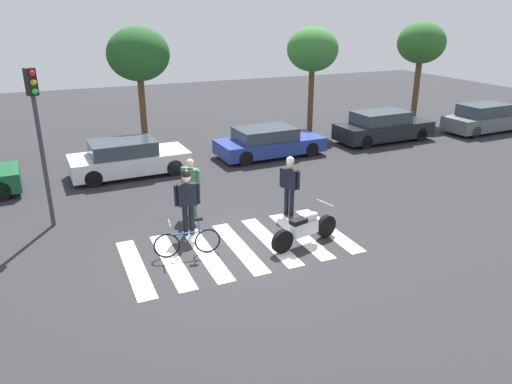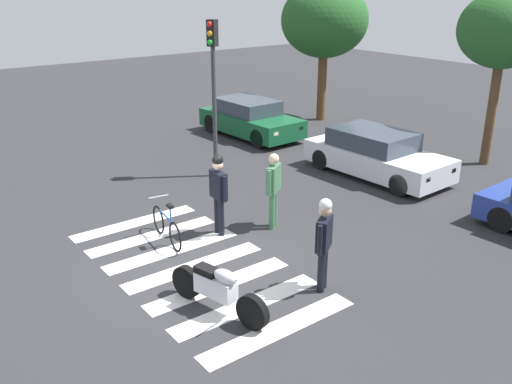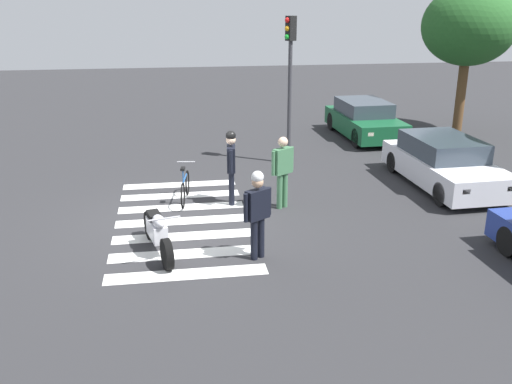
% 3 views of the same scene
% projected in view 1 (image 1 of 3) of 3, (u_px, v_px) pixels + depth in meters
% --- Properties ---
extents(ground_plane, '(60.00, 60.00, 0.00)m').
position_uv_depth(ground_plane, '(239.00, 247.00, 12.71)').
color(ground_plane, '#2B2B2D').
extents(police_motorcycle, '(2.14, 0.78, 1.03)m').
position_uv_depth(police_motorcycle, '(305.00, 229.00, 12.71)').
color(police_motorcycle, black).
rests_on(police_motorcycle, ground_plane).
extents(leaning_bicycle, '(1.67, 0.46, 0.99)m').
position_uv_depth(leaning_bicycle, '(188.00, 242.00, 12.18)').
color(leaning_bicycle, black).
rests_on(leaning_bicycle, ground_plane).
extents(officer_on_foot, '(0.70, 0.26, 1.88)m').
position_uv_depth(officer_on_foot, '(187.00, 197.00, 13.03)').
color(officer_on_foot, black).
rests_on(officer_on_foot, ground_plane).
extents(officer_by_motorcycle, '(0.43, 0.59, 1.82)m').
position_uv_depth(officer_by_motorcycle, '(290.00, 181.00, 14.38)').
color(officer_by_motorcycle, black).
rests_on(officer_by_motorcycle, ground_plane).
extents(pedestrian_bystander, '(0.45, 0.61, 1.79)m').
position_uv_depth(pedestrian_bystander, '(191.00, 183.00, 14.26)').
color(pedestrian_bystander, '#3F724C').
rests_on(pedestrian_bystander, ground_plane).
extents(crosswalk_stripes, '(5.85, 3.07, 0.01)m').
position_uv_depth(crosswalk_stripes, '(239.00, 247.00, 12.70)').
color(crosswalk_stripes, silver).
rests_on(crosswalk_stripes, ground_plane).
extents(car_white_van, '(4.34, 1.98, 1.33)m').
position_uv_depth(car_white_van, '(128.00, 158.00, 18.05)').
color(car_white_van, black).
rests_on(car_white_van, ground_plane).
extents(car_blue_hatchback, '(4.54, 2.02, 1.24)m').
position_uv_depth(car_blue_hatchback, '(269.00, 142.00, 20.39)').
color(car_blue_hatchback, black).
rests_on(car_blue_hatchback, ground_plane).
extents(car_black_suv, '(4.74, 1.88, 1.42)m').
position_uv_depth(car_black_suv, '(383.00, 127.00, 22.66)').
color(car_black_suv, black).
rests_on(car_black_suv, ground_plane).
extents(car_grey_coupe, '(4.47, 1.83, 1.41)m').
position_uv_depth(car_grey_coupe, '(485.00, 119.00, 24.42)').
color(car_grey_coupe, black).
rests_on(car_grey_coupe, ground_plane).
extents(traffic_light_pole, '(0.32, 0.36, 4.42)m').
position_uv_depth(traffic_light_pole, '(38.00, 124.00, 12.95)').
color(traffic_light_pole, '#38383D').
rests_on(traffic_light_pole, ground_plane).
extents(street_tree_mid, '(2.63, 2.63, 5.18)m').
position_uv_depth(street_tree_mid, '(138.00, 55.00, 20.40)').
color(street_tree_mid, brown).
rests_on(street_tree_mid, ground_plane).
extents(street_tree_far, '(2.49, 2.49, 5.06)m').
position_uv_depth(street_tree_far, '(313.00, 50.00, 23.57)').
color(street_tree_far, brown).
rests_on(street_tree_far, ground_plane).
extents(street_tree_end, '(2.55, 2.55, 5.23)m').
position_uv_depth(street_tree_end, '(421.00, 44.00, 26.03)').
color(street_tree_end, brown).
rests_on(street_tree_end, ground_plane).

